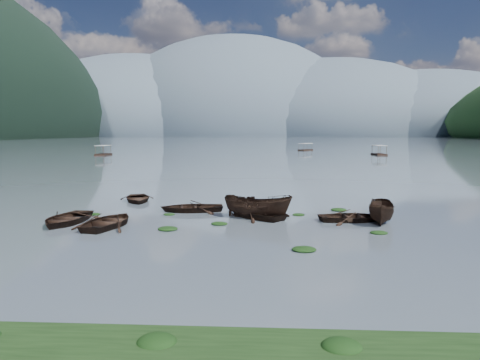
{
  "coord_description": "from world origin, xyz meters",
  "views": [
    {
      "loc": [
        1.86,
        -22.98,
        5.88
      ],
      "look_at": [
        0.0,
        12.0,
        2.0
      ],
      "focal_mm": 32.0,
      "sensor_mm": 36.0,
      "label": 1
    }
  ],
  "objects_px": {
    "rowboat_0": "(67,223)",
    "pontoon_left": "(103,155)",
    "pontoon_centre": "(305,150)",
    "rowboat_3": "(255,216)"
  },
  "relations": [
    {
      "from": "rowboat_3",
      "to": "pontoon_left",
      "type": "xyz_separation_m",
      "value": [
        -41.51,
        81.0,
        0.0
      ]
    },
    {
      "from": "rowboat_0",
      "to": "pontoon_left",
      "type": "height_order",
      "value": "pontoon_left"
    },
    {
      "from": "rowboat_3",
      "to": "pontoon_centre",
      "type": "distance_m",
      "value": 115.93
    },
    {
      "from": "rowboat_0",
      "to": "pontoon_left",
      "type": "bearing_deg",
      "value": 113.7
    },
    {
      "from": "pontoon_left",
      "to": "pontoon_centre",
      "type": "relative_size",
      "value": 1.1
    },
    {
      "from": "rowboat_3",
      "to": "pontoon_centre",
      "type": "height_order",
      "value": "pontoon_centre"
    },
    {
      "from": "pontoon_centre",
      "to": "pontoon_left",
      "type": "bearing_deg",
      "value": -111.19
    },
    {
      "from": "rowboat_0",
      "to": "rowboat_3",
      "type": "height_order",
      "value": "rowboat_3"
    },
    {
      "from": "rowboat_3",
      "to": "pontoon_left",
      "type": "height_order",
      "value": "pontoon_left"
    },
    {
      "from": "rowboat_3",
      "to": "rowboat_0",
      "type": "bearing_deg",
      "value": -31.1
    }
  ]
}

